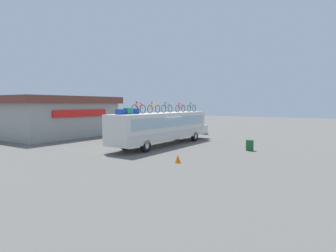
{
  "coord_description": "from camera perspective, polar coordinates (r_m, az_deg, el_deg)",
  "views": [
    {
      "loc": [
        -20.34,
        -14.07,
        3.58
      ],
      "look_at": [
        0.9,
        0.0,
        1.62
      ],
      "focal_mm": 30.79,
      "sensor_mm": 36.0,
      "label": 1
    }
  ],
  "objects": [
    {
      "name": "traffic_cone",
      "position": [
        17.59,
        1.95,
        -6.52
      ],
      "size": [
        0.39,
        0.39,
        0.5
      ],
      "primitive_type": "cone",
      "color": "orange",
      "rests_on": "ground"
    },
    {
      "name": "trash_bin",
      "position": [
        23.03,
        15.86,
        -3.69
      ],
      "size": [
        0.57,
        0.57,
        0.82
      ],
      "primitive_type": "cylinder",
      "color": "#1E592D",
      "rests_on": "ground"
    },
    {
      "name": "rooftop_bicycle_4",
      "position": [
        26.96,
        2.47,
        3.55
      ],
      "size": [
        1.72,
        0.44,
        0.89
      ],
      "color": "black",
      "rests_on": "bus"
    },
    {
      "name": "rooftop_bicycle_3",
      "position": [
        25.58,
        -0.21,
        3.53
      ],
      "size": [
        1.71,
        0.44,
        0.92
      ],
      "color": "black",
      "rests_on": "bus"
    },
    {
      "name": "roadside_building",
      "position": [
        35.04,
        -21.93,
        1.89
      ],
      "size": [
        12.13,
        10.43,
        4.39
      ],
      "color": "#9E9E99",
      "rests_on": "ground"
    },
    {
      "name": "luggage_bag_3",
      "position": [
        22.28,
        -6.64,
        2.91
      ],
      "size": [
        0.57,
        0.53,
        0.4
      ],
      "primitive_type": "cube",
      "color": "#193899",
      "rests_on": "bus"
    },
    {
      "name": "luggage_bag_2",
      "position": [
        21.63,
        -7.83,
        2.94
      ],
      "size": [
        0.61,
        0.44,
        0.47
      ],
      "primitive_type": "cube",
      "color": "#1E7F66",
      "rests_on": "bus"
    },
    {
      "name": "luggage_bag_1",
      "position": [
        21.18,
        -9.35,
        2.78
      ],
      "size": [
        0.65,
        0.51,
        0.38
      ],
      "primitive_type": "cube",
      "color": "#193899",
      "rests_on": "bus"
    },
    {
      "name": "rooftop_bicycle_2",
      "position": [
        24.14,
        -2.81,
        3.46
      ],
      "size": [
        1.76,
        0.44,
        0.9
      ],
      "color": "black",
      "rests_on": "bus"
    },
    {
      "name": "rooftop_bicycle_1",
      "position": [
        22.76,
        -5.83,
        3.44
      ],
      "size": [
        1.74,
        0.44,
        0.95
      ],
      "color": "black",
      "rests_on": "bus"
    },
    {
      "name": "rooftop_bicycle_5",
      "position": [
        28.4,
        4.7,
        3.58
      ],
      "size": [
        1.74,
        0.44,
        0.89
      ],
      "color": "black",
      "rests_on": "bus"
    },
    {
      "name": "ground_plane",
      "position": [
        24.99,
        -1.15,
        -3.85
      ],
      "size": [
        120.0,
        120.0,
        0.0
      ],
      "primitive_type": "plane",
      "color": "#605E59"
    },
    {
      "name": "bus",
      "position": [
        24.96,
        -0.92,
        -0.06
      ],
      "size": [
        12.8,
        2.38,
        2.81
      ],
      "color": "silver",
      "rests_on": "ground"
    }
  ]
}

